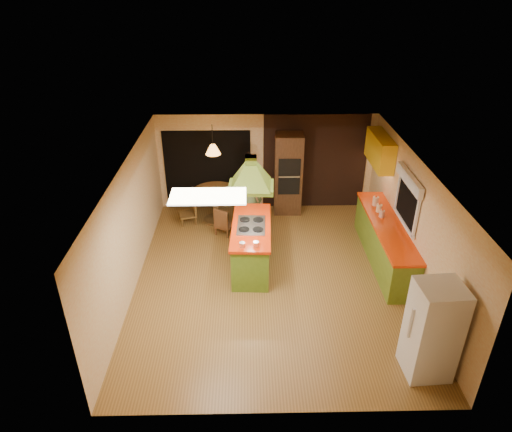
{
  "coord_description": "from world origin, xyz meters",
  "views": [
    {
      "loc": [
        -0.47,
        -7.64,
        5.66
      ],
      "look_at": [
        -0.31,
        0.57,
        1.15
      ],
      "focal_mm": 32.0,
      "sensor_mm": 36.0,
      "label": 1
    }
  ],
  "objects_px": {
    "wall_oven": "(288,174)",
    "refrigerator": "(432,331)",
    "canister_large": "(376,201)",
    "man": "(248,200)",
    "kitchen_island": "(251,245)",
    "dining_table": "(215,200)"
  },
  "relations": [
    {
      "from": "dining_table",
      "to": "refrigerator",
      "type": "bearing_deg",
      "value": -54.11
    },
    {
      "from": "wall_oven",
      "to": "refrigerator",
      "type": "bearing_deg",
      "value": -70.25
    },
    {
      "from": "wall_oven",
      "to": "dining_table",
      "type": "bearing_deg",
      "value": -163.17
    },
    {
      "from": "kitchen_island",
      "to": "canister_large",
      "type": "distance_m",
      "value": 3.02
    },
    {
      "from": "canister_large",
      "to": "man",
      "type": "bearing_deg",
      "value": 172.9
    },
    {
      "from": "refrigerator",
      "to": "wall_oven",
      "type": "height_order",
      "value": "wall_oven"
    },
    {
      "from": "wall_oven",
      "to": "dining_table",
      "type": "distance_m",
      "value": 1.95
    },
    {
      "from": "man",
      "to": "canister_large",
      "type": "bearing_deg",
      "value": 178.31
    },
    {
      "from": "kitchen_island",
      "to": "dining_table",
      "type": "xyz_separation_m",
      "value": [
        -0.87,
        1.99,
        0.09
      ]
    },
    {
      "from": "kitchen_island",
      "to": "refrigerator",
      "type": "distance_m",
      "value": 4.02
    },
    {
      "from": "refrigerator",
      "to": "man",
      "type": "bearing_deg",
      "value": 118.84
    },
    {
      "from": "man",
      "to": "refrigerator",
      "type": "distance_m",
      "value": 5.11
    },
    {
      "from": "kitchen_island",
      "to": "refrigerator",
      "type": "bearing_deg",
      "value": -45.06
    },
    {
      "from": "kitchen_island",
      "to": "refrigerator",
      "type": "relative_size",
      "value": 1.22
    },
    {
      "from": "man",
      "to": "kitchen_island",
      "type": "bearing_deg",
      "value": 97.56
    },
    {
      "from": "kitchen_island",
      "to": "refrigerator",
      "type": "height_order",
      "value": "refrigerator"
    },
    {
      "from": "wall_oven",
      "to": "canister_large",
      "type": "height_order",
      "value": "wall_oven"
    },
    {
      "from": "canister_large",
      "to": "wall_oven",
      "type": "bearing_deg",
      "value": 141.02
    },
    {
      "from": "dining_table",
      "to": "wall_oven",
      "type": "bearing_deg",
      "value": 14.93
    },
    {
      "from": "canister_large",
      "to": "kitchen_island",
      "type": "bearing_deg",
      "value": -160.75
    },
    {
      "from": "kitchen_island",
      "to": "man",
      "type": "height_order",
      "value": "man"
    },
    {
      "from": "refrigerator",
      "to": "canister_large",
      "type": "relative_size",
      "value": 8.11
    }
  ]
}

